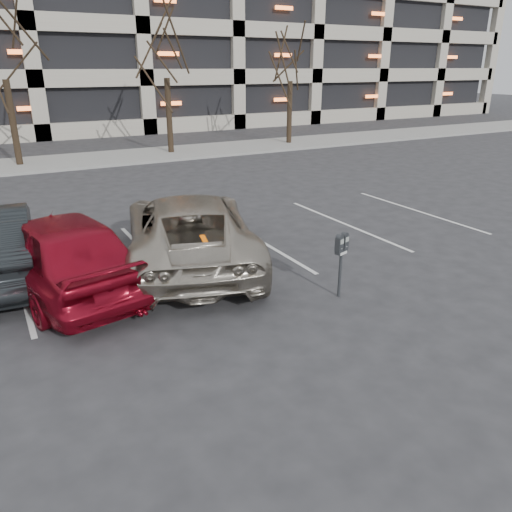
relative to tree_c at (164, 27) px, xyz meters
name	(u,v)px	position (x,y,z in m)	size (l,w,h in m)	color
ground	(253,282)	(-4.00, -16.00, -5.84)	(140.00, 140.00, 0.00)	#28282B
sidewalk	(90,160)	(-4.00, 0.00, -5.78)	(80.00, 4.00, 0.12)	gray
stall_lines	(152,258)	(-5.40, -13.70, -5.83)	(16.90, 5.20, 0.00)	silver
tree_c	(164,27)	(0.00, 0.00, 0.00)	(3.56, 3.56, 8.08)	black
tree_d	(291,40)	(7.00, 0.00, -0.37)	(3.33, 3.33, 7.57)	black
parking_meter	(341,250)	(-2.86, -17.38, -4.88)	(0.34, 0.22, 1.25)	black
suv_silver	(189,230)	(-4.72, -14.40, -5.05)	(4.19, 6.22, 1.59)	#ACA292
car_red	(60,252)	(-7.44, -14.56, -5.03)	(1.92, 4.78, 1.63)	maroon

